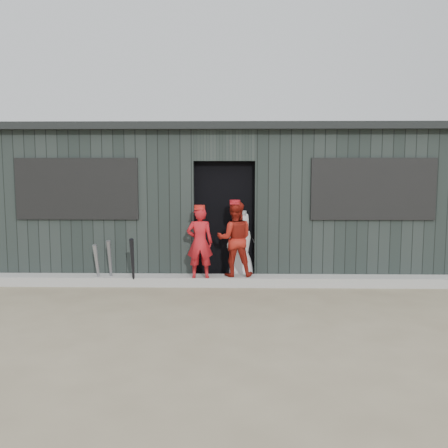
{
  "coord_description": "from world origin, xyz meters",
  "views": [
    {
      "loc": [
        0.16,
        -6.09,
        1.9
      ],
      "look_at": [
        0.0,
        1.8,
        1.0
      ],
      "focal_mm": 40.0,
      "sensor_mm": 36.0,
      "label": 1
    }
  ],
  "objects_px": {
    "player_red_left": "(200,242)",
    "player_grey_back": "(241,246)",
    "bat_mid": "(110,263)",
    "bat_right": "(133,263)",
    "dugout": "(226,199)",
    "bat_left": "(97,265)",
    "player_red_right": "(235,239)"
  },
  "relations": [
    {
      "from": "player_red_left",
      "to": "bat_left",
      "type": "bearing_deg",
      "value": -2.29
    },
    {
      "from": "bat_left",
      "to": "dugout",
      "type": "xyz_separation_m",
      "value": [
        2.03,
        1.8,
        0.94
      ]
    },
    {
      "from": "player_red_right",
      "to": "player_grey_back",
      "type": "distance_m",
      "value": 0.38
    },
    {
      "from": "player_grey_back",
      "to": "dugout",
      "type": "height_order",
      "value": "dugout"
    },
    {
      "from": "bat_left",
      "to": "player_grey_back",
      "type": "distance_m",
      "value": 2.37
    },
    {
      "from": "player_grey_back",
      "to": "dugout",
      "type": "bearing_deg",
      "value": -80.36
    },
    {
      "from": "bat_left",
      "to": "player_red_left",
      "type": "distance_m",
      "value": 1.69
    },
    {
      "from": "bat_left",
      "to": "bat_mid",
      "type": "bearing_deg",
      "value": 11.96
    },
    {
      "from": "bat_right",
      "to": "bat_left",
      "type": "bearing_deg",
      "value": 166.59
    },
    {
      "from": "player_red_left",
      "to": "player_red_right",
      "type": "xyz_separation_m",
      "value": [
        0.56,
        0.16,
        0.04
      ]
    },
    {
      "from": "bat_left",
      "to": "dugout",
      "type": "distance_m",
      "value": 2.87
    },
    {
      "from": "player_red_left",
      "to": "player_grey_back",
      "type": "distance_m",
      "value": 0.83
    },
    {
      "from": "bat_left",
      "to": "player_red_left",
      "type": "bearing_deg",
      "value": -0.06
    },
    {
      "from": "bat_left",
      "to": "bat_mid",
      "type": "xyz_separation_m",
      "value": [
        0.2,
        0.04,
        0.03
      ]
    },
    {
      "from": "bat_right",
      "to": "dugout",
      "type": "xyz_separation_m",
      "value": [
        1.42,
        1.95,
        0.88
      ]
    },
    {
      "from": "bat_mid",
      "to": "player_red_right",
      "type": "height_order",
      "value": "player_red_right"
    },
    {
      "from": "bat_left",
      "to": "dugout",
      "type": "relative_size",
      "value": 0.08
    },
    {
      "from": "player_red_left",
      "to": "player_red_right",
      "type": "bearing_deg",
      "value": -166.53
    },
    {
      "from": "dugout",
      "to": "player_grey_back",
      "type": "bearing_deg",
      "value": -77.96
    },
    {
      "from": "bat_mid",
      "to": "player_red_left",
      "type": "bearing_deg",
      "value": -1.73
    },
    {
      "from": "bat_left",
      "to": "player_grey_back",
      "type": "relative_size",
      "value": 0.6
    },
    {
      "from": "bat_left",
      "to": "bat_right",
      "type": "height_order",
      "value": "bat_right"
    },
    {
      "from": "bat_right",
      "to": "player_red_right",
      "type": "xyz_separation_m",
      "value": [
        1.6,
        0.3,
        0.34
      ]
    },
    {
      "from": "bat_mid",
      "to": "bat_right",
      "type": "relative_size",
      "value": 0.89
    },
    {
      "from": "bat_right",
      "to": "player_red_right",
      "type": "height_order",
      "value": "player_red_right"
    },
    {
      "from": "bat_mid",
      "to": "dugout",
      "type": "bearing_deg",
      "value": 43.96
    },
    {
      "from": "player_red_right",
      "to": "bat_right",
      "type": "bearing_deg",
      "value": 8.96
    },
    {
      "from": "player_red_left",
      "to": "dugout",
      "type": "bearing_deg",
      "value": -104.15
    },
    {
      "from": "player_red_right",
      "to": "player_grey_back",
      "type": "relative_size",
      "value": 1.04
    },
    {
      "from": "bat_mid",
      "to": "player_grey_back",
      "type": "height_order",
      "value": "player_grey_back"
    },
    {
      "from": "bat_right",
      "to": "dugout",
      "type": "relative_size",
      "value": 0.1
    },
    {
      "from": "bat_right",
      "to": "player_red_left",
      "type": "xyz_separation_m",
      "value": [
        1.04,
        0.14,
        0.31
      ]
    }
  ]
}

